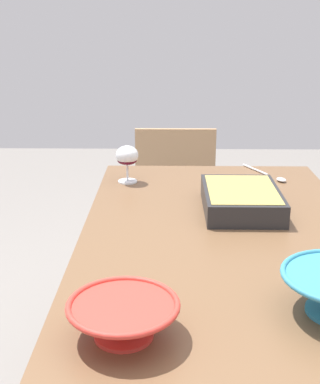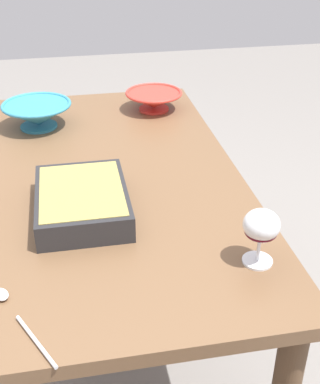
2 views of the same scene
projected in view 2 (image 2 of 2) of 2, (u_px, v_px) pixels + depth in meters
ground_plane at (114, 348)px, 1.96m from camera, size 8.00×8.00×0.00m
dining_table at (104, 203)px, 1.63m from camera, size 1.44×0.83×0.75m
wine_glass at (261, 228)px, 1.16m from camera, size 0.08×0.08×0.14m
casserole_dish at (82, 200)px, 1.37m from camera, size 0.33×0.24×0.07m
mixing_bowl at (154, 100)px, 2.02m from camera, size 0.22×0.22×0.08m
small_bowl at (37, 114)px, 1.87m from camera, size 0.25×0.25×0.09m
serving_spoon at (13, 310)px, 1.06m from camera, size 0.25×0.14×0.01m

